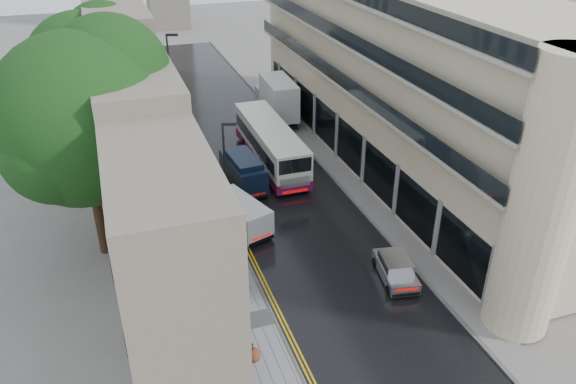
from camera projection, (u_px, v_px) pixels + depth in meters
road at (265, 171)px, 44.30m from camera, size 9.00×85.00×0.02m
left_sidewalk at (191, 181)px, 42.62m from camera, size 2.70×85.00×0.12m
right_sidewalk at (328, 161)px, 45.80m from camera, size 1.80×85.00×0.12m
old_shop_row at (129, 101)px, 40.83m from camera, size 4.50×56.00×12.00m
modern_block at (398, 77)px, 42.62m from camera, size 8.00×40.00×14.00m
tree_near at (86, 148)px, 31.21m from camera, size 10.56×10.56×13.89m
tree_far at (88, 90)px, 42.44m from camera, size 9.24×9.24×12.46m
cream_bus at (268, 164)px, 41.56m from camera, size 2.72×11.94×3.26m
white_lorry at (270, 107)px, 51.10m from camera, size 2.71×8.03×4.17m
silver_hatchback at (390, 284)px, 30.51m from camera, size 2.30×4.03×1.42m
white_van at (242, 231)px, 34.58m from camera, size 3.42×5.10×2.13m
navy_van at (239, 183)px, 39.55m from camera, size 2.48×5.33×2.64m
pedestrian at (207, 199)px, 38.18m from camera, size 0.71×0.49×1.87m
lamp_post_near at (226, 182)px, 34.06m from camera, size 0.88×0.48×7.66m
lamp_post_far at (172, 87)px, 48.14m from camera, size 1.03×0.46×8.96m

